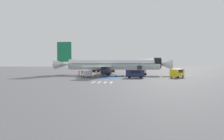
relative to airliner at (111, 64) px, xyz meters
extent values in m
plane|color=slate|center=(1.60, 0.11, -3.63)|extent=(600.00, 600.00, 0.00)
cube|color=gold|center=(0.75, -0.02, -3.62)|extent=(74.65, 1.71, 0.01)
cube|color=#2856A8|center=(0.75, -12.27, -3.62)|extent=(5.01, 8.27, 0.01)
cube|color=silver|center=(-1.65, -24.72, -3.62)|extent=(0.44, 3.60, 0.01)
cube|color=silver|center=(-0.45, -24.72, -3.62)|extent=(0.44, 3.60, 0.01)
cube|color=silver|center=(0.75, -24.72, -3.62)|extent=(0.44, 3.60, 0.01)
cube|color=silver|center=(1.95, -24.72, -3.62)|extent=(0.44, 3.60, 0.01)
cylinder|color=silver|center=(0.75, -0.02, 0.04)|extent=(30.73, 4.23, 3.61)
cone|color=silver|center=(18.06, -0.37, 0.04)|extent=(4.04, 3.62, 3.54)
cone|color=silver|center=(-17.29, 0.35, 0.04)|extent=(5.48, 3.57, 3.47)
cylinder|color=black|center=(15.36, -0.31, 0.49)|extent=(2.24, 3.69, 3.65)
cube|color=#197A4C|center=(0.75, -0.02, 0.22)|extent=(28.28, 4.25, 0.24)
cube|color=silver|center=(-2.32, 8.67, -0.51)|extent=(6.27, 16.93, 0.44)
cylinder|color=#38383D|center=(-0.74, 7.11, -1.89)|extent=(2.99, 2.33, 2.27)
cube|color=silver|center=(-2.67, -8.57, -0.51)|extent=(6.91, 17.01, 0.44)
cylinder|color=#38383D|center=(-1.03, -7.07, -1.89)|extent=(2.99, 2.33, 2.27)
cube|color=#197A4C|center=(-16.48, 0.33, 4.39)|extent=(5.06, 0.46, 6.91)
cube|color=silver|center=(-15.87, 3.75, 0.22)|extent=(3.36, 5.84, 0.24)
cube|color=silver|center=(-16.00, -3.11, 0.22)|extent=(3.36, 5.84, 0.24)
cylinder|color=#38383D|center=(11.48, -0.23, -1.77)|extent=(0.20, 0.20, 2.88)
cylinder|color=black|center=(11.48, -0.23, -3.21)|extent=(0.85, 0.30, 0.84)
cylinder|color=#38383D|center=(-0.76, 2.92, -1.79)|extent=(0.24, 0.24, 2.57)
cylinder|color=black|center=(-0.76, 2.92, -3.08)|extent=(1.11, 0.62, 1.10)
cylinder|color=#38383D|center=(-0.88, -2.89, -1.79)|extent=(0.24, 0.24, 2.57)
cylinder|color=black|center=(-0.88, -2.89, -3.08)|extent=(1.11, 0.62, 1.10)
cube|color=#ADB2BA|center=(9.09, -4.59, -2.93)|extent=(2.30, 4.84, 0.70)
cylinder|color=black|center=(8.19, -2.89, -3.28)|extent=(0.23, 0.70, 0.70)
cylinder|color=black|center=(10.06, -2.93, -3.28)|extent=(0.23, 0.70, 0.70)
cylinder|color=black|center=(8.12, -6.25, -3.28)|extent=(0.23, 0.70, 0.70)
cylinder|color=black|center=(9.99, -6.29, -3.28)|extent=(0.23, 0.70, 0.70)
cube|color=#4C4C51|center=(9.09, -4.59, -1.48)|extent=(1.51, 4.18, 2.32)
cube|color=#4C4C51|center=(9.14, -2.31, -0.39)|extent=(1.67, 1.13, 0.12)
cube|color=silver|center=(8.32, -4.57, -1.01)|extent=(0.15, 4.53, 3.02)
cube|color=silver|center=(9.86, -4.61, -1.01)|extent=(0.15, 4.53, 3.02)
cube|color=#38383D|center=(-7.71, 24.55, -2.85)|extent=(8.04, 3.18, 0.60)
cube|color=silver|center=(-3.89, 24.21, -2.35)|extent=(1.95, 2.52, 1.60)
cube|color=black|center=(-3.02, 24.13, -2.03)|extent=(0.22, 2.00, 0.70)
cylinder|color=#B7BCC4|center=(-8.05, 24.58, -1.27)|extent=(5.61, 3.03, 2.56)
cylinder|color=gold|center=(-8.05, 24.58, -1.27)|extent=(0.58, 2.63, 2.61)
cylinder|color=black|center=(-4.13, 25.42, -3.15)|extent=(0.98, 0.36, 0.96)
cylinder|color=black|center=(-4.34, 23.06, -3.15)|extent=(0.98, 0.36, 0.96)
cylinder|color=black|center=(-8.04, 25.77, -3.15)|extent=(0.98, 0.36, 0.96)
cylinder|color=black|center=(-8.25, 23.40, -3.15)|extent=(0.98, 0.36, 0.96)
cylinder|color=black|center=(-10.21, 25.96, -3.15)|extent=(0.98, 0.36, 0.96)
cylinder|color=black|center=(-10.42, 23.60, -3.15)|extent=(0.98, 0.36, 0.96)
cube|color=silver|center=(-6.64, -9.58, -2.49)|extent=(4.03, 5.53, 1.63)
cube|color=black|center=(-6.64, -9.58, -2.13)|extent=(3.08, 3.45, 0.59)
cylinder|color=black|center=(-8.17, -8.53, -3.31)|extent=(0.45, 0.66, 0.64)
cylinder|color=black|center=(-6.45, -7.74, -3.31)|extent=(0.45, 0.66, 0.64)
cylinder|color=black|center=(-6.82, -11.43, -3.31)|extent=(0.45, 0.66, 0.64)
cylinder|color=black|center=(-5.11, -10.63, -3.31)|extent=(0.45, 0.66, 0.64)
cube|color=yellow|center=(18.76, -10.85, -2.28)|extent=(4.55, 4.80, 2.04)
cube|color=black|center=(18.76, -10.85, -1.83)|extent=(3.18, 3.23, 0.74)
cylinder|color=black|center=(18.47, -12.53, -3.31)|extent=(0.57, 0.61, 0.64)
cylinder|color=black|center=(17.13, -11.36, -3.31)|extent=(0.57, 0.61, 0.64)
cylinder|color=black|center=(20.39, -10.35, -3.31)|extent=(0.57, 0.61, 0.64)
cylinder|color=black|center=(19.06, -9.17, -3.31)|extent=(0.57, 0.61, 0.64)
cube|color=#1E234C|center=(7.26, -13.19, -2.36)|extent=(4.85, 2.35, 1.89)
cube|color=black|center=(7.26, -13.19, -1.94)|extent=(2.73, 2.23, 0.68)
cylinder|color=black|center=(8.66, -12.16, -3.31)|extent=(0.65, 0.24, 0.64)
cylinder|color=black|center=(8.79, -14.03, -3.31)|extent=(0.65, 0.24, 0.64)
cylinder|color=black|center=(5.74, -12.36, -3.31)|extent=(0.65, 0.24, 0.64)
cylinder|color=black|center=(5.87, -14.22, -3.31)|extent=(0.65, 0.24, 0.64)
cube|color=gray|center=(2.94, -7.40, -3.37)|extent=(2.70, 1.69, 0.12)
cylinder|color=black|center=(4.02, -6.84, -3.43)|extent=(0.41, 0.13, 0.40)
cylinder|color=black|center=(3.93, -8.11, -3.43)|extent=(0.41, 0.13, 0.40)
cylinder|color=black|center=(1.95, -6.69, -3.43)|extent=(0.41, 0.13, 0.40)
cylinder|color=black|center=(1.86, -7.96, -3.43)|extent=(0.41, 0.13, 0.40)
cylinder|color=gray|center=(4.18, -6.80, -3.03)|extent=(0.05, 0.05, 0.55)
cylinder|color=gray|center=(4.08, -8.18, -3.03)|extent=(0.05, 0.05, 0.55)
cylinder|color=gray|center=(1.80, -6.63, -3.03)|extent=(0.05, 0.05, 0.55)
cylinder|color=gray|center=(1.70, -8.00, -3.03)|extent=(0.05, 0.05, 0.55)
cylinder|color=#2D2D33|center=(-6.04, -3.87, -3.20)|extent=(0.14, 0.14, 0.85)
cylinder|color=#2D2D33|center=(-6.18, -3.97, -3.20)|extent=(0.14, 0.14, 0.85)
cube|color=yellow|center=(-6.11, -3.92, -2.45)|extent=(0.47, 0.42, 0.67)
cube|color=silver|center=(-6.11, -3.92, -2.45)|extent=(0.48, 0.44, 0.06)
sphere|color=beige|center=(-6.11, -3.92, -2.00)|extent=(0.23, 0.23, 0.23)
cylinder|color=black|center=(-0.41, -2.75, -3.21)|extent=(0.14, 0.14, 0.83)
cylinder|color=black|center=(-0.29, -2.88, -3.21)|extent=(0.14, 0.14, 0.83)
cube|color=yellow|center=(-0.35, -2.81, -2.47)|extent=(0.45, 0.46, 0.65)
cube|color=silver|center=(-0.35, -2.81, -2.47)|extent=(0.46, 0.47, 0.06)
sphere|color=brown|center=(-0.35, -2.81, -2.03)|extent=(0.22, 0.22, 0.22)
cylinder|color=#2D2D33|center=(-8.16, -5.34, -3.19)|extent=(0.14, 0.14, 0.87)
cylinder|color=#2D2D33|center=(-8.32, -5.40, -3.19)|extent=(0.14, 0.14, 0.87)
cube|color=yellow|center=(-8.24, -5.37, -2.41)|extent=(0.47, 0.35, 0.69)
cube|color=silver|center=(-8.24, -5.37, -2.41)|extent=(0.48, 0.36, 0.06)
sphere|color=brown|center=(-8.24, -5.37, -1.95)|extent=(0.23, 0.23, 0.23)
cylinder|color=black|center=(-9.87, -4.79, -3.21)|extent=(0.14, 0.14, 0.84)
cylinder|color=black|center=(-10.00, -4.68, -3.21)|extent=(0.14, 0.14, 0.84)
cube|color=orange|center=(-9.94, -4.73, -2.46)|extent=(0.46, 0.45, 0.66)
cube|color=silver|center=(-9.94, -4.73, -2.46)|extent=(0.47, 0.46, 0.06)
sphere|color=tan|center=(-9.94, -4.73, -2.02)|extent=(0.23, 0.23, 0.23)
cone|color=orange|center=(15.30, -10.26, -3.34)|extent=(0.51, 0.51, 0.57)
cylinder|color=white|center=(15.30, -10.26, -3.31)|extent=(0.28, 0.28, 0.07)
cone|color=orange|center=(-5.28, -3.02, -3.31)|extent=(0.58, 0.58, 0.64)
cylinder|color=white|center=(-5.28, -3.02, -3.27)|extent=(0.32, 0.32, 0.08)
cone|color=orange|center=(-2.98, -5.09, -3.39)|extent=(0.43, 0.43, 0.48)
cylinder|color=white|center=(-2.98, -5.09, -3.36)|extent=(0.24, 0.24, 0.06)
camera|label=1|loc=(4.70, -59.19, -0.15)|focal=28.00mm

